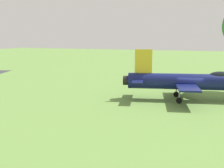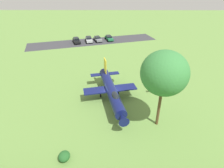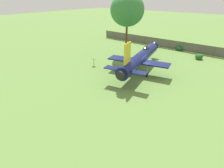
{
  "view_description": "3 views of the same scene",
  "coord_description": "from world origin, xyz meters",
  "views": [
    {
      "loc": [
        29.23,
        2.0,
        6.68
      ],
      "look_at": [
        1.5,
        -8.17,
        1.5
      ],
      "focal_mm": 44.25,
      "sensor_mm": 36.0,
      "label": 1
    },
    {
      "loc": [
        -0.35,
        25.27,
        17.5
      ],
      "look_at": [
        -0.16,
        -0.33,
        2.89
      ],
      "focal_mm": 29.77,
      "sensor_mm": 36.0,
      "label": 2
    },
    {
      "loc": [
        12.86,
        -22.19,
        10.27
      ],
      "look_at": [
        1.5,
        -8.17,
        1.5
      ],
      "focal_mm": 29.84,
      "sensor_mm": 36.0,
      "label": 3
    }
  ],
  "objects": [
    {
      "name": "info_plaque",
      "position": [
        -6.92,
        -2.33,
        0.85
      ],
      "size": [
        0.63,
        0.44,
        1.14
      ],
      "color": "#333333",
      "rests_on": "ground_plane"
    },
    {
      "name": "perimeter_fence",
      "position": [
        -0.5,
        14.83,
        0.96
      ],
      "size": [
        37.19,
        0.22,
        1.82
      ],
      "rotation": [
        0.0,
        0.0,
        9.42
      ],
      "color": "#4C4238",
      "rests_on": "ground_plane"
    },
    {
      "name": "shade_tree",
      "position": [
        -6.36,
        5.65,
        7.79
      ],
      "size": [
        5.69,
        5.84,
        10.54
      ],
      "color": "brown",
      "rests_on": "ground_plane"
    },
    {
      "name": "ground_plane",
      "position": [
        0.0,
        0.0,
        0.0
      ],
      "size": [
        200.0,
        200.0,
        0.0
      ],
      "primitive_type": "plane",
      "color": "#668E42"
    },
    {
      "name": "display_jet",
      "position": [
        -0.08,
        0.36,
        2.02
      ],
      "size": [
        8.87,
        14.85,
        5.29
      ],
      "rotation": [
        0.0,
        0.0,
        1.79
      ],
      "color": "#111951",
      "rests_on": "ground_plane"
    },
    {
      "name": "shrub_near_fence",
      "position": [
        0.26,
        14.99,
        0.52
      ],
      "size": [
        1.69,
        1.57,
        1.04
      ],
      "color": "#235B26",
      "rests_on": "ground_plane"
    },
    {
      "name": "shrub_by_tree",
      "position": [
        5.03,
        11.53,
        0.46
      ],
      "size": [
        1.28,
        1.46,
        0.92
      ],
      "color": "#235B26",
      "rests_on": "ground_plane"
    }
  ]
}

